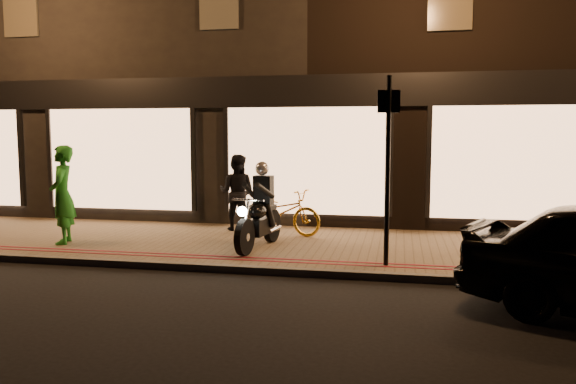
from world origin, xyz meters
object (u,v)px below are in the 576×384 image
object	(u,v)px
bicycle_gold	(281,212)
person_green	(62,195)
sign_post	(388,161)
motorcycle	(260,215)

from	to	relation	value
bicycle_gold	person_green	xyz separation A→B (m)	(-3.89, -1.76, 0.46)
sign_post	bicycle_gold	world-z (taller)	sign_post
motorcycle	bicycle_gold	distance (m)	1.45
motorcycle	sign_post	distance (m)	2.71
sign_post	person_green	size ratio (longest dim) A/B	1.60
motorcycle	bicycle_gold	world-z (taller)	motorcycle
motorcycle	person_green	size ratio (longest dim) A/B	1.03
bicycle_gold	person_green	world-z (taller)	person_green
sign_post	bicycle_gold	bearing A→B (deg)	133.36
motorcycle	person_green	distance (m)	3.83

